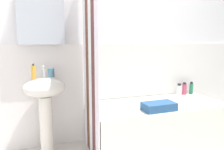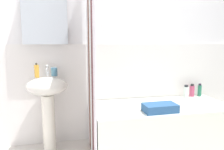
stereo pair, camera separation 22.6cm
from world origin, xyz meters
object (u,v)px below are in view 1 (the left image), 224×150
soap_dispenser (33,72)px  conditioner_bottle (184,89)px  body_wash_bottle (179,90)px  bathtub (157,124)px  toothbrush_cup (51,73)px  lotion_bottle (191,88)px  sink (45,99)px  towel_folded (159,106)px

soap_dispenser → conditioner_bottle: bearing=3.6°
conditioner_bottle → soap_dispenser: bearing=-176.4°
conditioner_bottle → body_wash_bottle: size_ratio=1.01×
bathtub → body_wash_bottle: body_wash_bottle is taller
toothbrush_cup → bathtub: size_ratio=0.06×
bathtub → lotion_bottle: 0.81m
sink → body_wash_bottle: bearing=3.2°
body_wash_bottle → towel_folded: (-0.57, -0.47, -0.03)m
soap_dispenser → body_wash_bottle: (1.83, 0.09, -0.34)m
toothbrush_cup → lotion_bottle: (1.87, 0.05, -0.32)m
soap_dispenser → lotion_bottle: 2.08m
sink → towel_folded: bearing=-17.8°
toothbrush_cup → towel_folded: bearing=-22.4°
bathtub → lotion_bottle: lotion_bottle is taller
towel_folded → sink: bearing=162.2°
toothbrush_cup → bathtub: (1.19, -0.23, -0.65)m
soap_dispenser → bathtub: size_ratio=0.10×
sink → conditioner_bottle: 1.85m
soap_dispenser → body_wash_bottle: 1.86m
sink → soap_dispenser: size_ratio=5.38×
bathtub → towel_folded: (-0.10, -0.21, 0.29)m
conditioner_bottle → body_wash_bottle: bearing=-161.6°
lotion_bottle → body_wash_bottle: size_ratio=1.03×
soap_dispenser → bathtub: bearing=-7.0°
body_wash_bottle → towel_folded: 0.74m
sink → bathtub: size_ratio=0.54×
sink → toothbrush_cup: (0.08, 0.07, 0.27)m
soap_dispenser → toothbrush_cup: (0.18, 0.06, -0.02)m
sink → towel_folded: 1.22m
bathtub → towel_folded: size_ratio=4.49×
sink → toothbrush_cup: 0.29m
bathtub → towel_folded: towel_folded is taller
conditioner_bottle → towel_folded: 0.85m
lotion_bottle → body_wash_bottle: bearing=-172.6°
sink → bathtub: (1.26, -0.16, -0.37)m
toothbrush_cup → body_wash_bottle: (1.65, 0.02, -0.32)m
soap_dispenser → conditioner_bottle: 1.98m
toothbrush_cup → bathtub: bearing=-11.0°
lotion_bottle → towel_folded: lotion_bottle is taller
sink → lotion_bottle: size_ratio=4.99×
body_wash_bottle → toothbrush_cup: bearing=-179.2°
soap_dispenser → conditioner_bottle: soap_dispenser is taller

